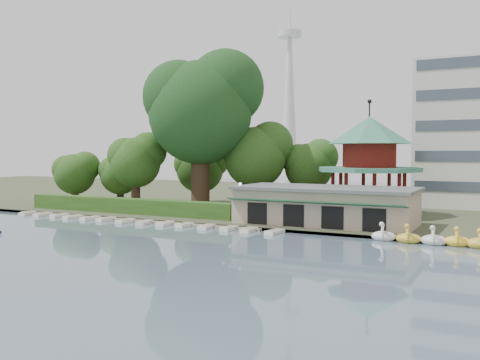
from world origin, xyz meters
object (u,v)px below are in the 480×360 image
Objects in this scene: dock at (129,220)px; pavilion at (369,156)px; big_tree at (202,105)px; boathouse at (326,205)px.

pavilion reaches higher than dock.
big_tree reaches higher than pavilion.
dock is at bearing -148.34° from pavilion.
boathouse is at bearing 12.24° from dock.
pavilion is 0.65× the size of big_tree.
big_tree reaches higher than dock.
big_tree is (-18.82, 6.24, 11.71)m from boathouse.
boathouse is 1.38× the size of pavilion.
boathouse is 0.89× the size of big_tree.
big_tree reaches higher than boathouse.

